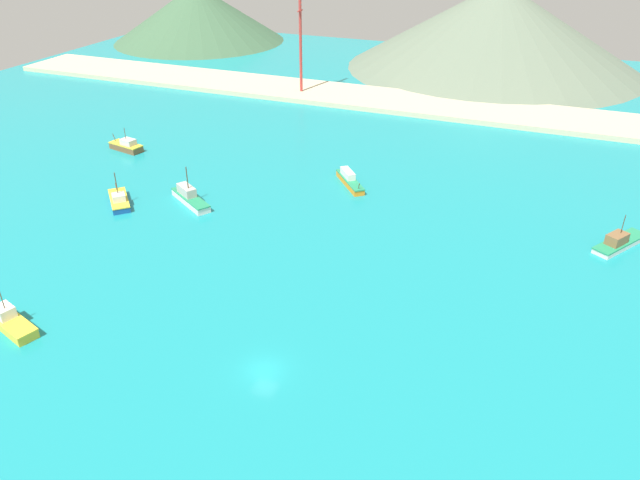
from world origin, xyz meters
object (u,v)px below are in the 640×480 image
fishing_boat_0 (10,321)px  fishing_boat_7 (349,180)px  fishing_boat_6 (619,242)px  radio_tower (300,27)px  fishing_boat_8 (127,146)px  fishing_boat_2 (119,200)px  fishing_boat_5 (190,197)px

fishing_boat_0 → fishing_boat_7: fishing_boat_0 is taller
fishing_boat_6 → fishing_boat_7: fishing_boat_6 is taller
fishing_boat_0 → radio_tower: bearing=93.6°
fishing_boat_7 → fishing_boat_8: bearing=-178.9°
fishing_boat_0 → fishing_boat_6: bearing=35.1°
fishing_boat_7 → fishing_boat_2: bearing=-146.6°
fishing_boat_7 → fishing_boat_6: bearing=-8.1°
fishing_boat_8 → radio_tower: size_ratio=0.23×
fishing_boat_5 → fishing_boat_6: bearing=9.2°
fishing_boat_5 → radio_tower: bearing=96.7°
fishing_boat_8 → fishing_boat_2: bearing=-55.3°
fishing_boat_5 → fishing_boat_0: bearing=-92.0°
fishing_boat_5 → radio_tower: 66.78m
fishing_boat_0 → fishing_boat_2: (-9.24, 31.69, -0.14)m
fishing_boat_8 → radio_tower: 53.92m
fishing_boat_7 → radio_tower: size_ratio=0.26×
fishing_boat_2 → radio_tower: radio_tower is taller
fishing_boat_5 → fishing_boat_8: bearing=147.4°
fishing_boat_2 → radio_tower: 71.13m
radio_tower → fishing_boat_2: bearing=-92.4°
fishing_boat_0 → fishing_boat_6: 81.80m
fishing_boat_2 → fishing_boat_5: (10.51, 4.81, 0.23)m
fishing_boat_5 → fishing_boat_6: 66.48m
fishing_boat_0 → fishing_boat_7: (23.43, 53.24, -0.01)m
fishing_boat_0 → fishing_boat_5: 36.52m
fishing_boat_0 → fishing_boat_5: (1.27, 36.50, 0.10)m
fishing_boat_2 → fishing_boat_7: bearing=33.4°
fishing_boat_0 → fishing_boat_7: 58.17m
fishing_boat_0 → fishing_boat_6: size_ratio=0.86×
fishing_boat_6 → fishing_boat_7: size_ratio=1.15×
radio_tower → fishing_boat_8: bearing=-109.5°
fishing_boat_0 → fishing_boat_2: size_ratio=1.11×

